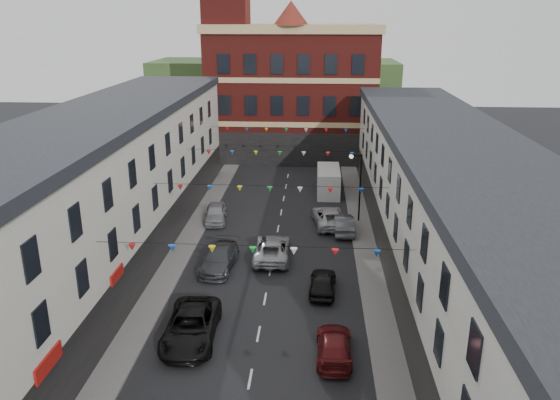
% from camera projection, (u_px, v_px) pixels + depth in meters
% --- Properties ---
extents(ground, '(160.00, 160.00, 0.00)m').
position_uv_depth(ground, '(265.00, 299.00, 34.13)').
color(ground, black).
rests_on(ground, ground).
extents(pavement_left, '(1.80, 64.00, 0.15)m').
position_uv_depth(pavement_left, '(165.00, 280.00, 36.42)').
color(pavement_left, '#605E5B').
rests_on(pavement_left, ground).
extents(pavement_right, '(1.80, 64.00, 0.15)m').
position_uv_depth(pavement_right, '(373.00, 286.00, 35.57)').
color(pavement_right, '#605E5B').
rests_on(pavement_right, ground).
extents(terrace_left, '(8.40, 56.00, 10.70)m').
position_uv_depth(terrace_left, '(78.00, 209.00, 34.10)').
color(terrace_left, beige).
rests_on(terrace_left, ground).
extents(terrace_right, '(8.40, 56.00, 9.70)m').
position_uv_depth(terrace_right, '(461.00, 225.00, 32.80)').
color(terrace_right, beige).
rests_on(terrace_right, ground).
extents(civic_building, '(20.60, 13.30, 18.50)m').
position_uv_depth(civic_building, '(292.00, 91.00, 67.45)').
color(civic_building, maroon).
rests_on(civic_building, ground).
extents(clock_tower, '(5.60, 5.60, 30.00)m').
position_uv_depth(clock_tower, '(227.00, 34.00, 62.96)').
color(clock_tower, maroon).
rests_on(clock_tower, ground).
extents(distant_hill, '(40.00, 14.00, 10.00)m').
position_uv_depth(distant_hill, '(275.00, 91.00, 91.45)').
color(distant_hill, '#335125').
rests_on(distant_hill, ground).
extents(street_lamp, '(1.10, 0.36, 6.00)m').
position_uv_depth(street_lamp, '(358.00, 178.00, 45.73)').
color(street_lamp, black).
rests_on(street_lamp, ground).
extents(car_left_c, '(2.96, 6.00, 1.64)m').
position_uv_depth(car_left_c, '(191.00, 326.00, 29.59)').
color(car_left_c, black).
rests_on(car_left_c, ground).
extents(car_left_d, '(2.48, 5.30, 1.50)m').
position_uv_depth(car_left_d, '(219.00, 259.00, 38.06)').
color(car_left_d, '#3A3C41').
rests_on(car_left_d, ground).
extents(car_left_e, '(2.23, 4.56, 1.50)m').
position_uv_depth(car_left_e, '(216.00, 213.00, 46.89)').
color(car_left_e, gray).
rests_on(car_left_e, ground).
extents(car_right_c, '(1.88, 4.50, 1.30)m').
position_uv_depth(car_right_c, '(334.00, 345.00, 28.14)').
color(car_right_c, '#5A1214').
rests_on(car_right_c, ground).
extents(car_right_d, '(1.86, 4.17, 1.39)m').
position_uv_depth(car_right_d, '(323.00, 282.00, 34.76)').
color(car_right_d, black).
rests_on(car_right_d, ground).
extents(car_right_e, '(1.64, 4.46, 1.46)m').
position_uv_depth(car_right_e, '(344.00, 224.00, 44.48)').
color(car_right_e, '#4F5357').
rests_on(car_right_e, ground).
extents(car_right_f, '(3.23, 5.72, 1.51)m').
position_uv_depth(car_right_f, '(329.00, 217.00, 46.00)').
color(car_right_f, '#B5B7BB').
rests_on(car_right_f, ground).
extents(moving_car, '(2.61, 5.54, 1.53)m').
position_uv_depth(moving_car, '(272.00, 249.00, 39.66)').
color(moving_car, '#ACAFB3').
rests_on(moving_car, ground).
extents(white_van, '(2.21, 5.71, 2.52)m').
position_uv_depth(white_van, '(328.00, 181.00, 54.26)').
color(white_van, silver).
rests_on(white_van, ground).
extents(pedestrian, '(0.82, 0.69, 1.91)m').
position_uv_depth(pedestrian, '(265.00, 248.00, 39.23)').
color(pedestrian, black).
rests_on(pedestrian, ground).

